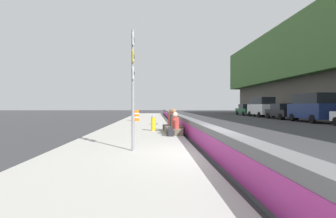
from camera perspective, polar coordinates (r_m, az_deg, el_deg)
name	(u,v)px	position (r m, az deg, el deg)	size (l,w,h in m)	color
ground_plane	(217,159)	(7.76, 10.27, -10.32)	(160.00, 160.00, 0.00)	#353538
sidewalk_strip	(121,157)	(7.61, -9.87, -10.02)	(80.00, 4.40, 0.14)	#A8A59E
jersey_barrier	(217,144)	(7.69, 10.25, -7.22)	(76.00, 0.45, 0.85)	slate
route_sign_post	(133,81)	(8.10, -7.40, 6.01)	(0.44, 0.09, 3.60)	gray
fire_hydrant	(153,122)	(14.45, -3.12, -2.84)	(0.26, 0.46, 0.88)	gold
seated_person_foreground	(175,128)	(12.33, 1.53, -4.01)	(0.74, 0.83, 1.05)	#706651
seated_person_middle	(174,125)	(13.42, 1.22, -3.43)	(0.77, 0.88, 1.20)	#706651
seated_person_rear	(172,124)	(14.46, 0.80, -3.12)	(0.86, 0.97, 1.20)	#424247
backpack	(171,132)	(11.85, 0.61, -4.85)	(0.32, 0.28, 0.40)	#232328
construction_barrel	(136,116)	(23.58, -6.80, -1.39)	(0.54, 0.54, 0.95)	orange
parked_car_fourth	(312,107)	(27.15, 28.24, 0.36)	(5.11, 2.11, 2.56)	navy
parked_car_midline	(282,111)	(31.85, 22.99, -0.45)	(4.53, 2.01, 1.71)	black
parked_car_far	(262,107)	(37.36, 19.23, 0.48)	(5.13, 2.16, 2.56)	silver
parked_car_farther	(246,110)	(43.05, 16.16, -0.13)	(4.52, 1.99, 1.71)	#145128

